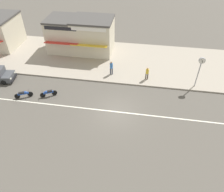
{
  "coord_description": "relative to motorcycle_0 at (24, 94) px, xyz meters",
  "views": [
    {
      "loc": [
        2.0,
        -15.19,
        14.9
      ],
      "look_at": [
        -0.66,
        1.36,
        0.8
      ],
      "focal_mm": 35.0,
      "sensor_mm": 36.0,
      "label": 1
    }
  ],
  "objects": [
    {
      "name": "ground_plane",
      "position": [
        9.89,
        -0.66,
        -0.42
      ],
      "size": [
        160.0,
        160.0,
        0.0
      ],
      "primitive_type": "plane",
      "color": "#544F47"
    },
    {
      "name": "lane_centre_stripe",
      "position": [
        9.89,
        -0.66,
        -0.42
      ],
      "size": [
        50.4,
        0.14,
        0.01
      ],
      "primitive_type": "cube",
      "color": "silver",
      "rests_on": "ground"
    },
    {
      "name": "kerb_strip",
      "position": [
        9.89,
        8.86,
        -0.35
      ],
      "size": [
        68.0,
        10.0,
        0.15
      ],
      "primitive_type": "cube",
      "color": "#9E9384",
      "rests_on": "ground"
    },
    {
      "name": "motorcycle_0",
      "position": [
        0.0,
        0.0,
        0.0
      ],
      "size": [
        1.74,
        0.95,
        0.8
      ],
      "color": "black",
      "rests_on": "ground"
    },
    {
      "name": "motorcycle_1",
      "position": [
        2.47,
        0.58,
        -0.0
      ],
      "size": [
        1.61,
        0.98,
        0.8
      ],
      "color": "black",
      "rests_on": "ground"
    },
    {
      "name": "street_clock",
      "position": [
        17.89,
        4.66,
        2.4
      ],
      "size": [
        0.67,
        0.22,
        3.57
      ],
      "color": "#9E9EA3",
      "rests_on": "kerb_strip"
    },
    {
      "name": "pedestrian_mid_kerb",
      "position": [
        8.39,
        5.48,
        0.72
      ],
      "size": [
        0.34,
        0.34,
        1.7
      ],
      "color": "#232838",
      "rests_on": "kerb_strip"
    },
    {
      "name": "pedestrian_by_shop",
      "position": [
        12.56,
        5.11,
        0.64
      ],
      "size": [
        0.34,
        0.34,
        1.58
      ],
      "color": "#4C4238",
      "rests_on": "kerb_strip"
    },
    {
      "name": "shopfront_mid_block",
      "position": [
        5.09,
        10.75,
        2.0
      ],
      "size": [
        5.22,
        5.08,
        4.54
      ],
      "color": "beige",
      "rests_on": "kerb_strip"
    },
    {
      "name": "shopfront_far_kios",
      "position": [
        1.49,
        10.79,
        1.93
      ],
      "size": [
        4.92,
        5.06,
        4.39
      ],
      "color": "beige",
      "rests_on": "kerb_strip"
    }
  ]
}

